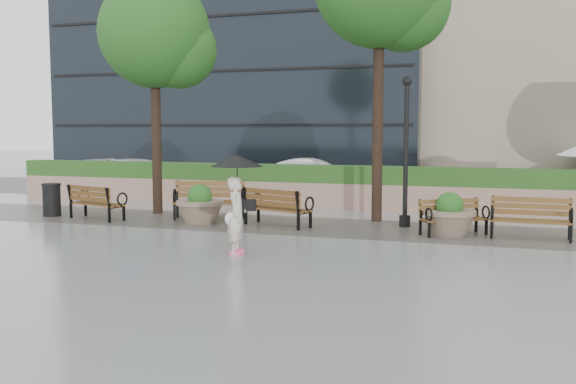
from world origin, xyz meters
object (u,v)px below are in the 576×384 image
(bench_3, at_px, (453,225))
(pedestrian, at_px, (237,194))
(bench_0, at_px, (97,209))
(car_right, at_px, (314,177))
(planter_left, at_px, (200,208))
(car_left, at_px, (140,176))
(trash_bin, at_px, (52,201))
(bench_2, at_px, (277,215))
(bench_4, at_px, (530,227))
(lamppost, at_px, (406,162))
(planter_right, at_px, (449,219))
(bench_1, at_px, (209,208))

(bench_3, bearing_deg, pedestrian, -170.94)
(bench_0, bearing_deg, car_right, -97.57)
(planter_left, xyz_separation_m, car_left, (-6.08, 7.03, 0.25))
(bench_3, relative_size, trash_bin, 1.82)
(bench_2, xyz_separation_m, trash_bin, (-6.80, -0.20, 0.16))
(trash_bin, bearing_deg, planter_left, 0.47)
(bench_4, distance_m, lamppost, 3.42)
(bench_3, height_order, planter_right, planter_right)
(bench_0, xyz_separation_m, car_left, (-3.01, 7.24, 0.38))
(car_left, bearing_deg, planter_right, -110.14)
(bench_2, bearing_deg, planter_right, -161.01)
(bench_1, relative_size, pedestrian, 1.05)
(bench_0, relative_size, bench_1, 0.90)
(lamppost, relative_size, car_left, 0.84)
(car_left, distance_m, car_right, 6.97)
(bench_4, height_order, planter_right, planter_right)
(bench_0, bearing_deg, lamppost, -153.56)
(bench_0, distance_m, pedestrian, 6.58)
(bench_0, height_order, lamppost, lamppost)
(car_left, bearing_deg, bench_2, -121.15)
(lamppost, height_order, pedestrian, lamppost)
(bench_0, xyz_separation_m, pedestrian, (5.61, -3.30, 0.93))
(bench_1, xyz_separation_m, bench_2, (2.24, -0.69, -0.02))
(bench_2, bearing_deg, car_right, -61.00)
(lamppost, bearing_deg, planter_right, -39.77)
(bench_2, relative_size, planter_left, 1.55)
(bench_0, height_order, planter_left, planter_left)
(bench_3, distance_m, car_right, 9.73)
(bench_3, bearing_deg, trash_bin, 147.31)
(planter_right, relative_size, lamppost, 0.32)
(lamppost, bearing_deg, bench_0, -171.18)
(bench_2, distance_m, car_left, 10.70)
(car_left, bearing_deg, bench_0, -148.56)
(bench_2, height_order, bench_4, bench_2)
(bench_4, distance_m, car_right, 10.86)
(bench_0, bearing_deg, pedestrian, 167.13)
(bench_3, relative_size, pedestrian, 0.83)
(bench_0, xyz_separation_m, bench_4, (11.29, 0.32, -0.00))
(bench_0, distance_m, bench_3, 9.59)
(planter_left, height_order, car_left, car_left)
(bench_1, distance_m, bench_2, 2.35)
(bench_0, bearing_deg, planter_right, -160.51)
(bench_3, xyz_separation_m, car_right, (-5.70, 7.88, 0.44))
(bench_0, height_order, planter_right, planter_right)
(bench_1, bearing_deg, lamppost, -17.18)
(bench_4, relative_size, planter_left, 1.41)
(planter_left, distance_m, planter_right, 6.43)
(bench_2, xyz_separation_m, bench_4, (6.10, -0.04, -0.01))
(bench_2, bearing_deg, bench_4, -160.74)
(bench_0, height_order, bench_2, bench_2)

